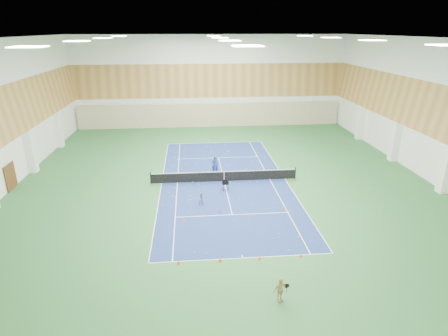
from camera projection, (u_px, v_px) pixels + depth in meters
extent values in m
plane|color=#2A6331|center=(224.00, 181.00, 33.11)|extent=(40.00, 40.00, 0.00)
cube|color=navy|center=(224.00, 181.00, 33.10)|extent=(10.97, 23.77, 0.01)
cube|color=#C6B793|center=(211.00, 115.00, 50.96)|extent=(35.40, 0.16, 3.20)
cube|color=#593319|center=(10.00, 177.00, 31.18)|extent=(0.08, 1.80, 2.20)
imported|color=navy|center=(215.00, 165.00, 34.62)|extent=(0.65, 0.45, 1.70)
imported|color=gray|center=(202.00, 199.00, 28.57)|extent=(0.49, 0.40, 0.97)
imported|color=tan|center=(280.00, 290.00, 18.35)|extent=(0.84, 0.58, 1.32)
cone|color=orange|center=(183.00, 219.00, 26.29)|extent=(0.22, 0.22, 0.24)
cone|color=#DB4A0B|center=(219.00, 211.00, 27.43)|extent=(0.20, 0.20, 0.22)
cone|color=orange|center=(251.00, 216.00, 26.83)|extent=(0.17, 0.17, 0.19)
cone|color=#DD5D0B|center=(284.00, 208.00, 27.99)|extent=(0.21, 0.21, 0.23)
cone|color=#EF4D0C|center=(178.00, 262.00, 21.44)|extent=(0.20, 0.20, 0.22)
cone|color=#DA4A0B|center=(220.00, 260.00, 21.65)|extent=(0.22, 0.22, 0.24)
cone|color=#FD510D|center=(260.00, 258.00, 21.83)|extent=(0.21, 0.21, 0.23)
cone|color=#F6460C|center=(301.00, 256.00, 22.11)|extent=(0.18, 0.18, 0.20)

